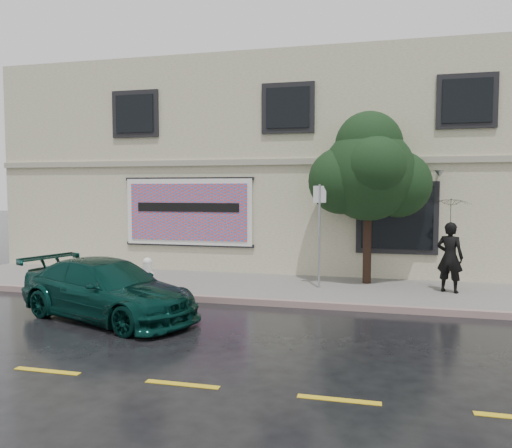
% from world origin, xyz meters
% --- Properties ---
extents(ground, '(90.00, 90.00, 0.00)m').
position_xyz_m(ground, '(0.00, 0.00, 0.00)').
color(ground, black).
rests_on(ground, ground).
extents(sidewalk, '(20.00, 3.50, 0.15)m').
position_xyz_m(sidewalk, '(0.00, 3.25, 0.07)').
color(sidewalk, gray).
rests_on(sidewalk, ground).
extents(curb, '(20.00, 0.18, 0.16)m').
position_xyz_m(curb, '(0.00, 1.50, 0.07)').
color(curb, gray).
rests_on(curb, ground).
extents(road_marking, '(19.00, 0.12, 0.01)m').
position_xyz_m(road_marking, '(0.00, -3.50, 0.01)').
color(road_marking, gold).
rests_on(road_marking, ground).
extents(building, '(20.00, 8.12, 7.00)m').
position_xyz_m(building, '(0.00, 9.00, 3.50)').
color(building, beige).
rests_on(building, ground).
extents(billboard, '(4.30, 0.16, 2.20)m').
position_xyz_m(billboard, '(-3.20, 4.92, 2.05)').
color(billboard, white).
rests_on(billboard, ground).
extents(car, '(4.72, 3.24, 1.26)m').
position_xyz_m(car, '(-2.94, -0.46, 0.63)').
color(car, '#08302A').
rests_on(car, ground).
extents(pedestrian, '(0.77, 0.66, 1.80)m').
position_xyz_m(pedestrian, '(4.46, 3.41, 1.05)').
color(pedestrian, black).
rests_on(pedestrian, sidewalk).
extents(umbrella, '(1.18, 1.18, 0.73)m').
position_xyz_m(umbrella, '(4.46, 3.41, 2.31)').
color(umbrella, black).
rests_on(umbrella, pedestrian).
extents(street_tree, '(2.57, 2.57, 4.31)m').
position_xyz_m(street_tree, '(2.39, 4.20, 3.17)').
color(street_tree, '#311F16').
rests_on(street_tree, sidewalk).
extents(fire_hydrant, '(0.35, 0.33, 0.86)m').
position_xyz_m(fire_hydrant, '(-3.11, 1.80, 0.57)').
color(fire_hydrant, white).
rests_on(fire_hydrant, sidewalk).
extents(sign_pole, '(0.34, 0.09, 2.75)m').
position_xyz_m(sign_pole, '(1.17, 3.20, 1.79)').
color(sign_pole, '#999DA1').
rests_on(sign_pole, sidewalk).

